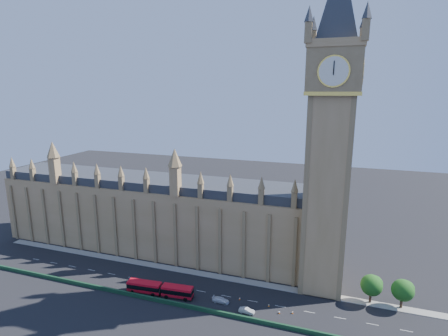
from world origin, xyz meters
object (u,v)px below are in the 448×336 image
(car_grey, at_px, (177,293))
(car_silver, at_px, (247,311))
(car_white, at_px, (221,300))
(red_bus, at_px, (160,289))

(car_grey, xyz_separation_m, car_silver, (21.78, -1.75, -0.06))
(car_silver, relative_size, car_white, 0.87)
(red_bus, xyz_separation_m, car_white, (18.36, 2.11, -1.09))
(car_grey, bearing_deg, red_bus, 102.37)
(red_bus, distance_m, car_grey, 5.20)
(car_white, bearing_deg, red_bus, 97.66)
(red_bus, relative_size, car_white, 4.11)
(car_grey, xyz_separation_m, car_white, (13.48, 0.65, -0.05))
(red_bus, relative_size, car_silver, 4.72)
(car_white, bearing_deg, car_silver, -105.01)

